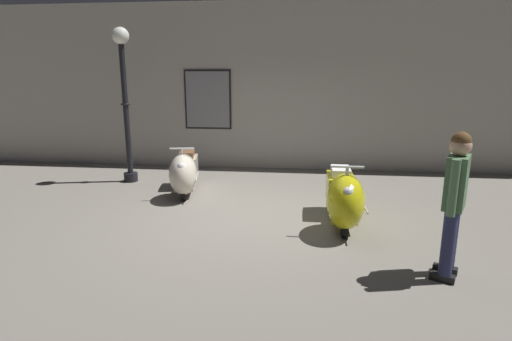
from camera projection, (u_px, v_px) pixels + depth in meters
The scene contains 6 objects.
ground_plane at pixel (245, 218), 6.25m from camera, with size 60.00×60.00×0.00m, color slate.
showroom_back_wall at pixel (266, 87), 9.28m from camera, with size 18.00×0.24×3.77m.
scooter_0 at pixel (185, 173), 7.33m from camera, with size 0.72×1.59×0.94m.
scooter_1 at pixel (343, 198), 5.74m from camera, with size 0.53×1.62×0.99m.
lamppost at pixel (125, 91), 7.98m from camera, with size 0.33×0.33×3.06m.
visitor_0 at pixel (455, 196), 4.20m from camera, with size 0.37×0.50×1.61m.
Camera 1 is at (0.84, -5.85, 2.16)m, focal length 28.23 mm.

